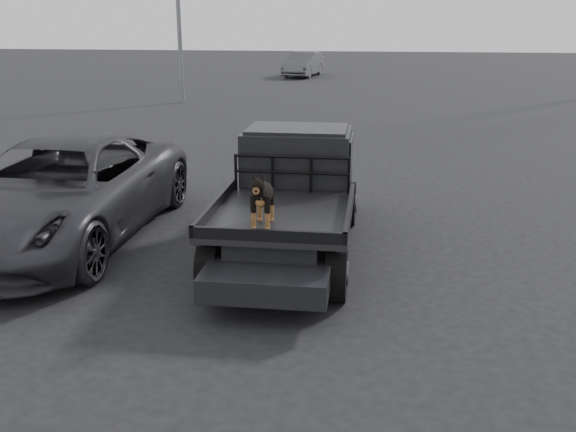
% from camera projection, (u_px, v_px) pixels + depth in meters
% --- Properties ---
extents(ground, '(120.00, 120.00, 0.00)m').
position_uv_depth(ground, '(318.00, 289.00, 8.67)').
color(ground, black).
rests_on(ground, ground).
extents(flatbed_ute, '(2.00, 5.40, 0.92)m').
position_uv_depth(flatbed_ute, '(290.00, 224.00, 9.92)').
color(flatbed_ute, black).
rests_on(flatbed_ute, ground).
extents(ute_cab, '(1.72, 1.30, 0.88)m').
position_uv_depth(ute_cab, '(298.00, 154.00, 10.55)').
color(ute_cab, black).
rests_on(ute_cab, flatbed_ute).
extents(headache_rack, '(1.80, 0.08, 0.55)m').
position_uv_depth(headache_rack, '(292.00, 174.00, 9.89)').
color(headache_rack, black).
rests_on(headache_rack, flatbed_ute).
extents(dog, '(0.32, 0.60, 0.74)m').
position_uv_depth(dog, '(263.00, 198.00, 8.26)').
color(dog, black).
rests_on(dog, flatbed_ute).
extents(parked_suv, '(2.78, 5.91, 1.63)m').
position_uv_depth(parked_suv, '(60.00, 191.00, 10.37)').
color(parked_suv, '#2F2F35').
rests_on(parked_suv, ground).
extents(distant_car_a, '(2.18, 4.54, 1.44)m').
position_uv_depth(distant_car_a, '(303.00, 64.00, 38.52)').
color(distant_car_a, '#4D4D52').
rests_on(distant_car_a, ground).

